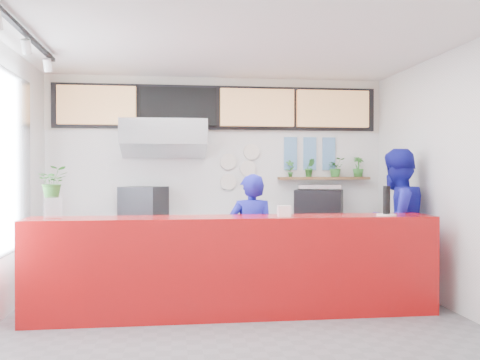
% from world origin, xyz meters
% --- Properties ---
extents(floor, '(5.00, 5.00, 0.00)m').
position_xyz_m(floor, '(0.00, 0.00, 0.00)').
color(floor, slate).
rests_on(floor, ground).
extents(ceiling, '(5.00, 5.00, 0.00)m').
position_xyz_m(ceiling, '(0.00, 0.00, 3.00)').
color(ceiling, silver).
extents(wall_back, '(5.00, 0.00, 5.00)m').
position_xyz_m(wall_back, '(0.00, 2.50, 1.50)').
color(wall_back, white).
rests_on(wall_back, ground).
extents(wall_right, '(0.00, 5.00, 5.00)m').
position_xyz_m(wall_right, '(2.50, 0.00, 1.50)').
color(wall_right, white).
rests_on(wall_right, ground).
extents(service_counter, '(4.50, 0.60, 1.10)m').
position_xyz_m(service_counter, '(0.00, 0.40, 0.55)').
color(service_counter, '#B10C0D').
rests_on(service_counter, ground).
extents(cream_band, '(5.00, 0.02, 0.80)m').
position_xyz_m(cream_band, '(0.00, 2.49, 2.60)').
color(cream_band, beige).
rests_on(cream_band, wall_back).
extents(prep_bench, '(1.80, 0.60, 0.90)m').
position_xyz_m(prep_bench, '(-0.80, 2.20, 0.45)').
color(prep_bench, '#B2B5BA').
rests_on(prep_bench, ground).
extents(panini_oven, '(0.71, 0.71, 0.49)m').
position_xyz_m(panini_oven, '(-1.08, 2.20, 1.14)').
color(panini_oven, black).
rests_on(panini_oven, prep_bench).
extents(extraction_hood, '(1.20, 0.70, 0.35)m').
position_xyz_m(extraction_hood, '(-0.80, 2.15, 2.15)').
color(extraction_hood, '#B2B5BA').
rests_on(extraction_hood, ceiling).
extents(hood_lip, '(1.20, 0.69, 0.31)m').
position_xyz_m(hood_lip, '(-0.80, 2.15, 1.95)').
color(hood_lip, '#B2B5BA').
rests_on(hood_lip, ceiling).
extents(right_bench, '(1.80, 0.60, 0.90)m').
position_xyz_m(right_bench, '(1.50, 2.20, 0.45)').
color(right_bench, '#B2B5BA').
rests_on(right_bench, ground).
extents(espresso_machine, '(0.81, 0.70, 0.43)m').
position_xyz_m(espresso_machine, '(1.47, 2.20, 1.12)').
color(espresso_machine, black).
rests_on(espresso_machine, right_bench).
extents(espresso_tray, '(0.69, 0.55, 0.06)m').
position_xyz_m(espresso_tray, '(1.47, 2.20, 1.38)').
color(espresso_tray, silver).
rests_on(espresso_tray, espresso_machine).
extents(herb_shelf, '(1.40, 0.18, 0.04)m').
position_xyz_m(herb_shelf, '(1.60, 2.40, 1.50)').
color(herb_shelf, brown).
rests_on(herb_shelf, wall_back).
extents(menu_board_far_left, '(1.10, 0.10, 0.55)m').
position_xyz_m(menu_board_far_left, '(-1.75, 2.38, 2.55)').
color(menu_board_far_left, tan).
rests_on(menu_board_far_left, wall_back).
extents(menu_board_mid_left, '(1.10, 0.10, 0.55)m').
position_xyz_m(menu_board_mid_left, '(-0.59, 2.38, 2.55)').
color(menu_board_mid_left, black).
rests_on(menu_board_mid_left, wall_back).
extents(menu_board_mid_right, '(1.10, 0.10, 0.55)m').
position_xyz_m(menu_board_mid_right, '(0.57, 2.38, 2.55)').
color(menu_board_mid_right, tan).
rests_on(menu_board_mid_right, wall_back).
extents(menu_board_far_right, '(1.10, 0.10, 0.55)m').
position_xyz_m(menu_board_far_right, '(1.73, 2.38, 2.55)').
color(menu_board_far_right, tan).
rests_on(menu_board_far_right, wall_back).
extents(soffit, '(4.80, 0.04, 0.65)m').
position_xyz_m(soffit, '(0.00, 2.46, 2.55)').
color(soffit, black).
rests_on(soffit, wall_back).
extents(track_rail, '(0.05, 2.40, 0.04)m').
position_xyz_m(track_rail, '(-2.10, 0.00, 2.94)').
color(track_rail, black).
rests_on(track_rail, ceiling).
extents(dec_plate_a, '(0.24, 0.03, 0.24)m').
position_xyz_m(dec_plate_a, '(0.15, 2.47, 1.75)').
color(dec_plate_a, silver).
rests_on(dec_plate_a, wall_back).
extents(dec_plate_b, '(0.24, 0.03, 0.24)m').
position_xyz_m(dec_plate_b, '(0.45, 2.47, 1.65)').
color(dec_plate_b, silver).
rests_on(dec_plate_b, wall_back).
extents(dec_plate_c, '(0.24, 0.03, 0.24)m').
position_xyz_m(dec_plate_c, '(0.15, 2.47, 1.45)').
color(dec_plate_c, silver).
rests_on(dec_plate_c, wall_back).
extents(dec_plate_d, '(0.24, 0.03, 0.24)m').
position_xyz_m(dec_plate_d, '(0.50, 2.47, 1.90)').
color(dec_plate_d, silver).
rests_on(dec_plate_d, wall_back).
extents(photo_frame_a, '(0.20, 0.02, 0.25)m').
position_xyz_m(photo_frame_a, '(1.10, 2.48, 2.00)').
color(photo_frame_a, '#598CBF').
rests_on(photo_frame_a, wall_back).
extents(photo_frame_b, '(0.20, 0.02, 0.25)m').
position_xyz_m(photo_frame_b, '(1.40, 2.48, 2.00)').
color(photo_frame_b, '#598CBF').
rests_on(photo_frame_b, wall_back).
extents(photo_frame_c, '(0.20, 0.02, 0.25)m').
position_xyz_m(photo_frame_c, '(1.70, 2.48, 2.00)').
color(photo_frame_c, '#598CBF').
rests_on(photo_frame_c, wall_back).
extents(photo_frame_d, '(0.20, 0.02, 0.25)m').
position_xyz_m(photo_frame_d, '(1.10, 2.48, 1.75)').
color(photo_frame_d, '#598CBF').
rests_on(photo_frame_d, wall_back).
extents(photo_frame_e, '(0.20, 0.02, 0.25)m').
position_xyz_m(photo_frame_e, '(1.40, 2.48, 1.75)').
color(photo_frame_e, '#598CBF').
rests_on(photo_frame_e, wall_back).
extents(photo_frame_f, '(0.20, 0.02, 0.25)m').
position_xyz_m(photo_frame_f, '(1.70, 2.48, 1.75)').
color(photo_frame_f, '#598CBF').
rests_on(photo_frame_f, wall_back).
extents(staff_center, '(0.60, 0.42, 1.57)m').
position_xyz_m(staff_center, '(0.27, 0.93, 0.78)').
color(staff_center, '#161899').
rests_on(staff_center, ground).
extents(staff_right, '(1.13, 1.03, 1.89)m').
position_xyz_m(staff_right, '(2.13, 0.98, 0.94)').
color(staff_right, '#161899').
rests_on(staff_right, ground).
extents(herb_a, '(0.15, 0.11, 0.26)m').
position_xyz_m(herb_a, '(1.08, 2.40, 1.65)').
color(herb_a, '#2D6F27').
rests_on(herb_a, herb_shelf).
extents(herb_b, '(0.16, 0.13, 0.28)m').
position_xyz_m(herb_b, '(1.38, 2.40, 1.66)').
color(herb_b, '#2D6F27').
rests_on(herb_b, herb_shelf).
extents(herb_c, '(0.29, 0.26, 0.29)m').
position_xyz_m(herb_c, '(1.79, 2.40, 1.67)').
color(herb_c, '#2D6F27').
rests_on(herb_c, herb_shelf).
extents(herb_d, '(0.19, 0.17, 0.31)m').
position_xyz_m(herb_d, '(2.14, 2.40, 1.67)').
color(herb_d, '#2D6F27').
rests_on(herb_d, herb_shelf).
extents(glass_vase, '(0.22, 0.22, 0.24)m').
position_xyz_m(glass_vase, '(-1.94, 0.38, 1.22)').
color(glass_vase, white).
rests_on(glass_vase, service_counter).
extents(basil_vase, '(0.36, 0.33, 0.34)m').
position_xyz_m(basil_vase, '(-1.94, 0.38, 1.49)').
color(basil_vase, '#2D6F27').
rests_on(basil_vase, glass_vase).
extents(napkin_holder, '(0.14, 0.09, 0.12)m').
position_xyz_m(napkin_holder, '(0.54, 0.30, 1.16)').
color(napkin_holder, white).
rests_on(napkin_holder, service_counter).
extents(white_plate, '(0.24, 0.24, 0.02)m').
position_xyz_m(white_plate, '(1.72, 0.30, 1.11)').
color(white_plate, white).
rests_on(white_plate, service_counter).
extents(pepper_mill, '(0.10, 0.10, 0.32)m').
position_xyz_m(pepper_mill, '(1.72, 0.30, 1.28)').
color(pepper_mill, black).
rests_on(pepper_mill, white_plate).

